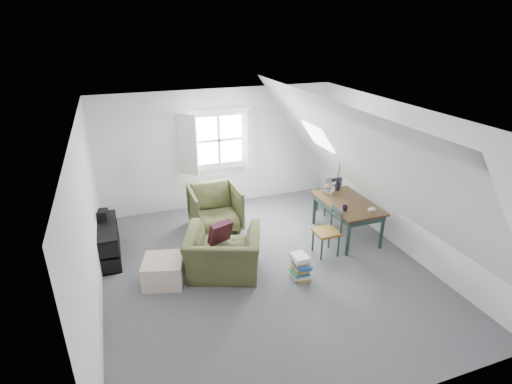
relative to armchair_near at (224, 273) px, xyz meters
name	(u,v)px	position (x,y,z in m)	size (l,w,h in m)	color
floor	(265,269)	(0.65, -0.11, 0.00)	(5.50, 5.50, 0.00)	#525358
ceiling	(266,118)	(0.65, -0.11, 2.50)	(5.50, 5.50, 0.00)	white
wall_back	(219,149)	(0.65, 2.64, 1.25)	(5.00, 5.00, 0.00)	white
wall_front	(373,316)	(0.65, -2.86, 1.25)	(5.00, 5.00, 0.00)	white
wall_left	(88,226)	(-1.85, -0.11, 1.25)	(5.50, 5.50, 0.00)	white
wall_right	(402,179)	(3.15, -0.11, 1.25)	(5.50, 5.50, 0.00)	white
slope_left	(158,180)	(-0.90, -0.11, 1.78)	(5.50, 5.50, 0.00)	white
slope_right	(357,156)	(2.20, -0.11, 1.78)	(5.50, 5.50, 0.00)	white
dormer_window	(219,141)	(0.65, 2.56, 1.45)	(1.71, 0.35, 1.30)	white
skylight	(318,137)	(2.20, 1.19, 1.75)	(0.55, 0.75, 0.04)	white
armchair_near	(224,273)	(0.00, 0.00, 0.00)	(1.14, 1.00, 0.74)	#404323
armchair_far	(216,228)	(0.26, 1.52, 0.00)	(0.91, 0.94, 0.85)	#404323
throw_pillow	(220,232)	(0.00, 0.15, 0.67)	(0.37, 0.11, 0.37)	#370F1A
ottoman	(164,271)	(-0.93, 0.10, 0.20)	(0.59, 0.59, 0.40)	#C3AA96
dining_table	(347,206)	(2.48, 0.42, 0.60)	(0.83, 1.38, 0.69)	#322110
demijohn	(329,188)	(2.33, 0.87, 0.82)	(0.22, 0.22, 0.31)	silver
vase_twigs	(338,183)	(2.58, 0.97, 0.83)	(0.08, 0.09, 0.63)	black
cup	(345,211)	(2.23, 0.12, 0.69)	(0.10, 0.10, 0.09)	black
paper_box	(372,209)	(2.68, -0.03, 0.71)	(0.11, 0.08, 0.04)	white
dining_chair_far	(329,194)	(2.66, 1.38, 0.44)	(0.39, 0.39, 0.84)	brown
dining_chair_near	(328,231)	(1.85, -0.02, 0.44)	(0.40, 0.40, 0.84)	brown
media_shelf	(107,244)	(-1.74, 1.11, 0.27)	(0.39, 1.18, 0.61)	black
electronics_box	(103,215)	(-1.74, 1.40, 0.68)	(0.16, 0.22, 0.18)	black
magazine_stack	(301,267)	(1.09, -0.53, 0.20)	(0.30, 0.36, 0.40)	#B29933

